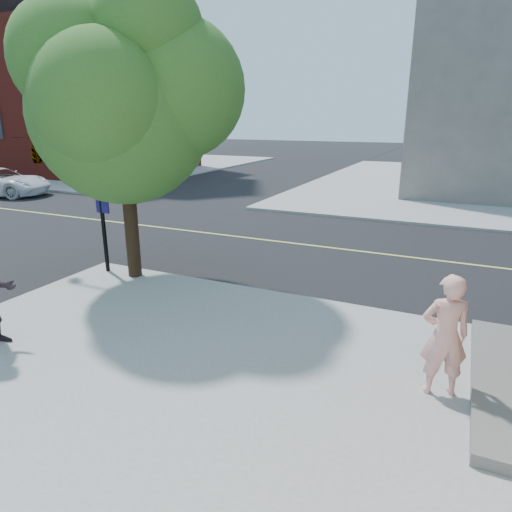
% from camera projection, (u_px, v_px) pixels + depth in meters
% --- Properties ---
extents(ground, '(140.00, 140.00, 0.00)m').
position_uv_depth(ground, '(133.00, 271.00, 12.33)').
color(ground, black).
rests_on(ground, ground).
extents(road_ew, '(140.00, 9.00, 0.01)m').
position_uv_depth(road_ew, '(215.00, 234.00, 16.23)').
color(road_ew, black).
rests_on(road_ew, ground).
extents(sidewalk_nw, '(26.00, 25.00, 0.12)m').
position_uv_depth(sidewalk_nw, '(86.00, 164.00, 40.20)').
color(sidewalk_nw, '#9B9B9B').
rests_on(sidewalk_nw, ground).
extents(church, '(15.20, 12.00, 14.40)m').
position_uv_depth(church, '(70.00, 73.00, 33.86)').
color(church, maroon).
rests_on(church, sidewalk_nw).
extents(office_block, '(12.00, 14.08, 18.00)m').
position_uv_depth(office_block, '(5.00, 59.00, 41.57)').
color(office_block, '#34291F').
rests_on(office_block, sidewalk_nw).
extents(man_on_phone, '(0.79, 0.64, 1.86)m').
position_uv_depth(man_on_phone, '(445.00, 336.00, 6.44)').
color(man_on_phone, '#F0A69E').
rests_on(man_on_phone, sidewalk_se).
extents(street_tree, '(5.20, 4.73, 6.90)m').
position_uv_depth(street_tree, '(125.00, 92.00, 10.31)').
color(street_tree, black).
rests_on(street_tree, sidewalk_se).
extents(signal_pole, '(3.21, 0.36, 3.62)m').
position_uv_depth(signal_pole, '(46.00, 155.00, 11.85)').
color(signal_pole, black).
rests_on(signal_pole, sidewalk_se).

